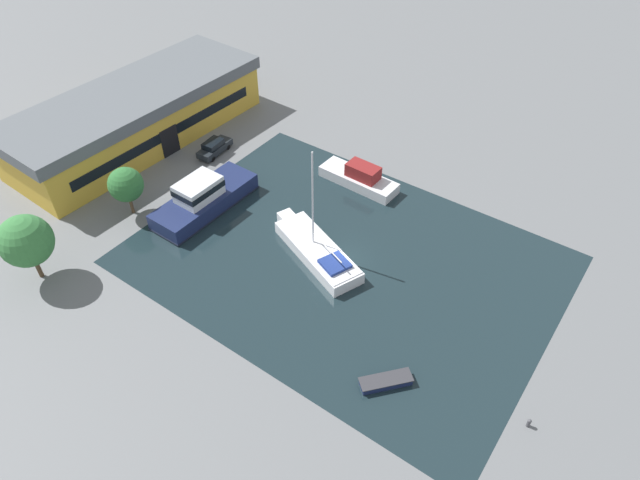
% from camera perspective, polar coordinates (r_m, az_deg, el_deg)
% --- Properties ---
extents(ground_plane, '(440.00, 440.00, 0.00)m').
position_cam_1_polar(ground_plane, '(52.97, 2.47, -1.99)').
color(ground_plane, slate).
extents(water_canal, '(27.62, 37.43, 0.01)m').
position_cam_1_polar(water_canal, '(52.97, 2.47, -1.99)').
color(water_canal, '#19282D').
rests_on(water_canal, ground).
extents(warehouse_building, '(31.15, 12.17, 6.27)m').
position_cam_1_polar(warehouse_building, '(71.01, -17.86, 11.81)').
color(warehouse_building, gold).
rests_on(warehouse_building, ground).
extents(quay_tree_near_building, '(3.47, 3.47, 5.25)m').
position_cam_1_polar(quay_tree_near_building, '(59.06, -18.85, 5.26)').
color(quay_tree_near_building, brown).
rests_on(quay_tree_near_building, ground).
extents(quay_tree_by_water, '(4.62, 4.62, 6.59)m').
position_cam_1_polar(quay_tree_by_water, '(54.59, -27.35, -0.09)').
color(quay_tree_by_water, brown).
rests_on(quay_tree_by_water, ground).
extents(parked_car, '(4.72, 2.18, 1.70)m').
position_cam_1_polar(parked_car, '(67.33, -10.52, 9.12)').
color(parked_car, '#1E2328').
rests_on(parked_car, ground).
extents(sailboat_moored, '(6.82, 11.58, 11.15)m').
position_cam_1_polar(sailboat_moored, '(52.87, -0.33, -1.00)').
color(sailboat_moored, white).
rests_on(sailboat_moored, water_canal).
extents(motor_cruiser, '(11.77, 4.39, 3.71)m').
position_cam_1_polar(motor_cruiser, '(58.87, -11.58, 4.10)').
color(motor_cruiser, '#19234C').
rests_on(motor_cruiser, water_canal).
extents(small_dinghy, '(3.88, 3.60, 0.61)m').
position_cam_1_polar(small_dinghy, '(44.36, 6.59, -13.87)').
color(small_dinghy, '#19234C').
rests_on(small_dinghy, water_canal).
extents(cabin_boat, '(3.05, 8.83, 2.60)m').
position_cam_1_polar(cabin_boat, '(61.37, 3.98, 6.24)').
color(cabin_boat, silver).
rests_on(cabin_boat, water_canal).
extents(mooring_bollard, '(0.29, 0.29, 0.79)m').
position_cam_1_polar(mooring_bollard, '(44.67, 20.16, -16.77)').
color(mooring_bollard, '#47474C').
rests_on(mooring_bollard, ground).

